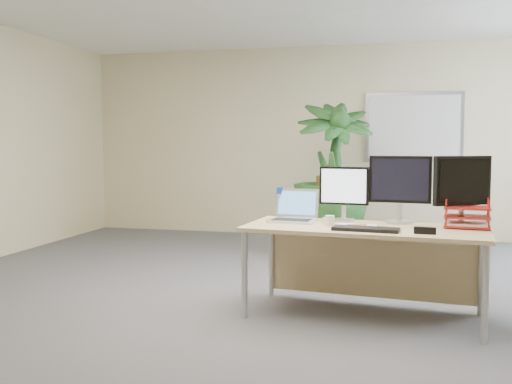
% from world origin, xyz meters
% --- Properties ---
extents(floor, '(8.00, 8.00, 0.00)m').
position_xyz_m(floor, '(0.00, 0.00, 0.00)').
color(floor, '#48494E').
rests_on(floor, ground).
extents(back_wall, '(7.00, 0.04, 2.70)m').
position_xyz_m(back_wall, '(0.00, 4.00, 1.35)').
color(back_wall, beige).
rests_on(back_wall, floor).
extents(whiteboard, '(1.30, 0.04, 0.95)m').
position_xyz_m(whiteboard, '(1.20, 3.97, 1.55)').
color(whiteboard, '#9E9EA2').
rests_on(whiteboard, back_wall).
extents(desk, '(1.87, 0.94, 0.69)m').
position_xyz_m(desk, '(0.75, 0.31, 0.55)').
color(desk, '#D0B47A').
rests_on(desk, floor).
extents(floor_plant, '(1.08, 1.08, 1.50)m').
position_xyz_m(floor_plant, '(0.22, 2.86, 0.75)').
color(floor_plant, '#153B17').
rests_on(floor_plant, floor).
extents(monitor_left, '(0.40, 0.18, 0.44)m').
position_xyz_m(monitor_left, '(0.56, 0.49, 0.94)').
color(monitor_left, '#B8B8BD').
rests_on(monitor_left, desk).
extents(monitor_right, '(0.48, 0.22, 0.53)m').
position_xyz_m(monitor_right, '(1.00, 0.47, 1.00)').
color(monitor_right, '#B8B8BD').
rests_on(monitor_right, desk).
extents(monitor_dark, '(0.44, 0.28, 0.54)m').
position_xyz_m(monitor_dark, '(1.46, 0.38, 1.00)').
color(monitor_dark, '#B8B8BD').
rests_on(monitor_dark, desk).
extents(laptop, '(0.39, 0.35, 0.26)m').
position_xyz_m(laptop, '(0.17, 0.41, 0.75)').
color(laptop, silver).
rests_on(laptop, desk).
extents(keyboard, '(0.49, 0.21, 0.03)m').
position_xyz_m(keyboard, '(0.76, 0.00, 0.70)').
color(keyboard, black).
rests_on(keyboard, desk).
extents(coffee_mug, '(0.11, 0.07, 0.08)m').
position_xyz_m(coffee_mug, '(0.48, 0.18, 0.73)').
color(coffee_mug, white).
rests_on(coffee_mug, desk).
extents(spiral_notebook, '(0.30, 0.24, 0.01)m').
position_xyz_m(spiral_notebook, '(0.69, 0.18, 0.70)').
color(spiral_notebook, white).
rests_on(spiral_notebook, desk).
extents(orange_pen, '(0.15, 0.04, 0.01)m').
position_xyz_m(orange_pen, '(0.69, 0.18, 0.71)').
color(orange_pen, orange).
rests_on(orange_pen, spiral_notebook).
extents(yellow_highlighter, '(0.13, 0.03, 0.02)m').
position_xyz_m(yellow_highlighter, '(0.91, 0.15, 0.70)').
color(yellow_highlighter, yellow).
rests_on(yellow_highlighter, desk).
extents(water_bottle, '(0.07, 0.07, 0.26)m').
position_xyz_m(water_bottle, '(0.03, 0.55, 0.82)').
color(water_bottle, '#ADB9CB').
rests_on(water_bottle, desk).
extents(letter_tray, '(0.35, 0.28, 0.15)m').
position_xyz_m(letter_tray, '(1.49, 0.34, 0.76)').
color(letter_tray, '#A21714').
rests_on(letter_tray, desk).
extents(stapler, '(0.15, 0.05, 0.05)m').
position_xyz_m(stapler, '(1.17, -0.05, 0.72)').
color(stapler, black).
rests_on(stapler, desk).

